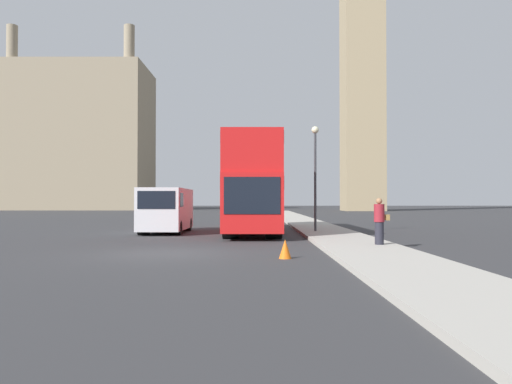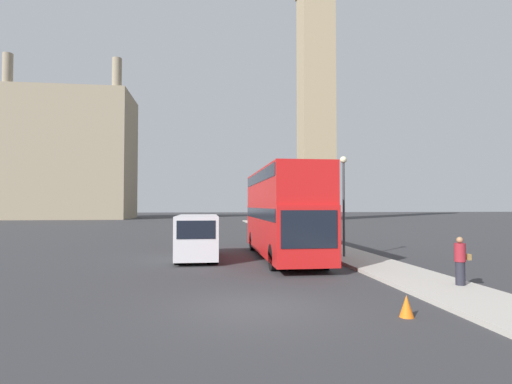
% 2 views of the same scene
% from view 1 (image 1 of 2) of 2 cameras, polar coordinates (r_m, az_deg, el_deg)
% --- Properties ---
extents(ground_plane, '(300.00, 300.00, 0.00)m').
position_cam_1_polar(ground_plane, '(16.06, -10.32, -6.90)').
color(ground_plane, '#333335').
extents(sidewalk_strip, '(2.74, 120.00, 0.15)m').
position_cam_1_polar(sidewalk_strip, '(16.20, 12.61, -6.57)').
color(sidewalk_strip, '#ADA89E').
rests_on(sidewalk_strip, ground_plane).
extents(clock_tower, '(6.95, 7.12, 66.71)m').
position_cam_1_polar(clock_tower, '(90.37, 11.84, 20.14)').
color(clock_tower, tan).
rests_on(clock_tower, ground_plane).
extents(building_block_distant, '(23.88, 15.41, 32.05)m').
position_cam_1_polar(building_block_distant, '(98.40, -19.31, 5.79)').
color(building_block_distant, gray).
rests_on(building_block_distant, ground_plane).
extents(red_double_decker_bus, '(2.62, 11.24, 4.64)m').
position_cam_1_polar(red_double_decker_bus, '(25.62, -0.51, 1.09)').
color(red_double_decker_bus, red).
rests_on(red_double_decker_bus, ground_plane).
extents(white_van, '(2.09, 5.36, 2.28)m').
position_cam_1_polar(white_van, '(26.08, -10.38, -1.93)').
color(white_van, silver).
rests_on(white_van, ground_plane).
extents(pedestrian, '(0.52, 0.36, 1.60)m').
position_cam_1_polar(pedestrian, '(17.66, 13.78, -3.26)').
color(pedestrian, '#23232D').
rests_on(pedestrian, sidewalk_strip).
extents(street_lamp, '(0.36, 0.36, 5.22)m').
position_cam_1_polar(street_lamp, '(25.08, 6.63, 3.51)').
color(street_lamp, '#38383D').
rests_on(street_lamp, sidewalk_strip).
extents(traffic_cone, '(0.36, 0.36, 0.55)m').
position_cam_1_polar(traffic_cone, '(14.35, 3.19, -6.52)').
color(traffic_cone, orange).
rests_on(traffic_cone, ground_plane).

